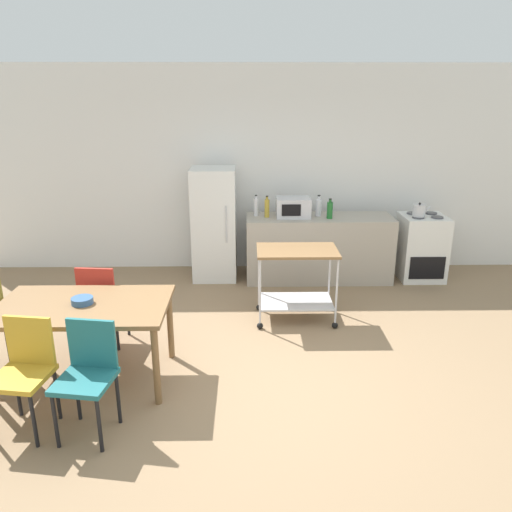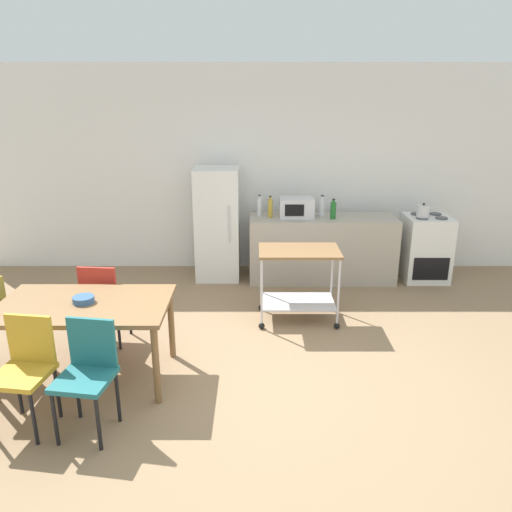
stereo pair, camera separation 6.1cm
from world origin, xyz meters
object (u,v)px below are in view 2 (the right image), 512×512
Objects in this scene: refrigerator at (216,224)px; dining_table at (82,311)px; kettle at (421,211)px; bottle_soda at (257,207)px; chair_teal at (85,370)px; fruit_bowl at (81,300)px; microwave at (294,207)px; chair_red at (101,298)px; chair_mustard at (23,366)px; bottle_vinegar at (320,207)px; kitchen_cart at (297,273)px; stove_oven at (423,248)px; bottle_sesame_oil at (268,208)px; bottle_wine at (331,210)px.

dining_table is at bearing -110.29° from refrigerator.
bottle_soda is at bearing 176.10° from kettle.
chair_teal is 0.57× the size of refrigerator.
chair_teal reaches higher than fruit_bowl.
fruit_bowl is at bearing -146.63° from kettle.
refrigerator is 3.37× the size of microwave.
chair_mustard is (-0.22, -1.32, 0.00)m from chair_red.
dining_table is at bearing -146.54° from kettle.
chair_mustard is (-0.50, 0.06, 0.00)m from chair_teal.
kettle is (3.77, 2.49, 0.33)m from dining_table.
microwave is 1.59× the size of bottle_vinegar.
chair_teal is at bearing -131.77° from kitchen_cart.
chair_red is at bearing -116.95° from refrigerator.
kitchen_cart is (2.04, 0.59, 0.05)m from chair_red.
microwave is at bearing 87.14° from kitchen_cart.
stove_oven is 3.84× the size of kettle.
dining_table is 1.65× the size of kitchen_cart.
microwave reaches higher than kitchen_cart.
chair_mustard is 1.93× the size of microwave.
bottle_sesame_oil is 1.01× the size of bottle_vinegar.
fruit_bowl is (-2.42, -2.61, -0.24)m from bottle_vinegar.
fruit_bowl is at bearing -146.42° from stove_oven.
bottle_vinegar reaches higher than chair_red.
microwave reaches higher than chair_teal.
bottle_sesame_oil is 1.56× the size of fruit_bowl.
bottle_soda is at bearing 178.70° from bottle_vinegar.
bottle_sesame_oil reaches higher than microwave.
bottle_wine is (-1.33, -0.12, 0.57)m from stove_oven.
chair_red is at bearing 93.23° from fruit_bowl.
bottle_wine is (0.48, -0.11, -0.01)m from microwave.
kettle is at bearing -140.33° from stove_oven.
kitchen_cart is (1.02, -1.42, -0.20)m from refrigerator.
refrigerator reaches higher than bottle_vinegar.
refrigerator is 2.80m from kettle.
bottle_wine reaches higher than kitchen_cart.
refrigerator is at bearing 176.30° from kettle.
chair_red and chair_mustard have the same top height.
bottle_sesame_oil reaches higher than bottle_soda.
kettle is (3.81, 1.83, 0.48)m from chair_red.
dining_table is 1.63× the size of stove_oven.
microwave is 2.45× the size of fruit_bowl.
chair_mustard is at bearing -131.82° from bottle_wine.
refrigerator is (-2.90, 0.08, 0.32)m from stove_oven.
chair_teal is 0.82m from fruit_bowl.
bottle_vinegar is (1.44, -0.05, 0.25)m from refrigerator.
kettle is at bearing 33.37° from fruit_bowl.
refrigerator is 1.60m from bottle_wine.
chair_red is at bearing 110.32° from chair_teal.
chair_teal is 3.65m from bottle_soda.
bottle_sesame_oil is (0.73, -0.11, 0.25)m from refrigerator.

